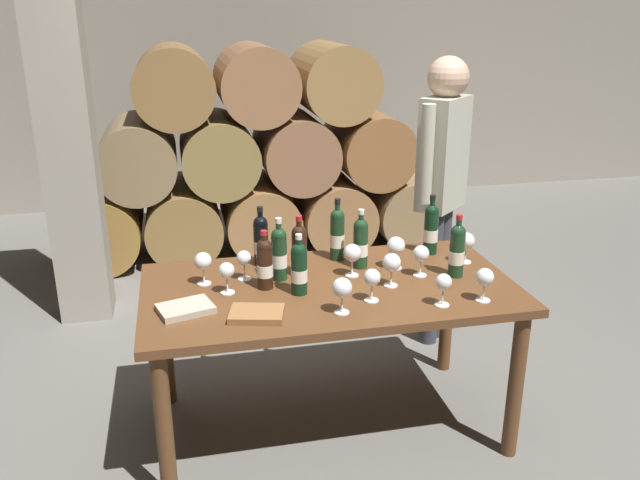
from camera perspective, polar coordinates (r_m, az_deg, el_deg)
ground_plane at (r=3.39m, az=0.76°, el=-15.79°), size 14.00×14.00×0.00m
cellar_back_wall at (r=6.93m, az=-7.41°, el=14.90°), size 10.00×0.24×2.80m
barrel_stack at (r=5.46m, az=-5.49°, el=6.81°), size 3.12×0.90×1.69m
stone_pillar at (r=4.38m, az=-21.33°, el=9.65°), size 0.32×0.32×2.60m
dining_table at (r=3.05m, az=0.82°, el=-5.52°), size 1.70×0.90×0.76m
wine_bottle_0 at (r=3.03m, az=-3.58°, el=-1.15°), size 0.07×0.07×0.30m
wine_bottle_1 at (r=3.08m, az=-1.82°, el=-0.85°), size 0.07×0.07×0.29m
wine_bottle_2 at (r=3.27m, az=1.51°, el=0.57°), size 0.07×0.07×0.32m
wine_bottle_3 at (r=3.40m, az=9.64°, el=1.00°), size 0.07×0.07×0.31m
wine_bottle_4 at (r=2.88m, az=-1.83°, el=-2.45°), size 0.07×0.07×0.28m
wine_bottle_5 at (r=3.17m, az=3.55°, el=-0.22°), size 0.07×0.07×0.29m
wine_bottle_6 at (r=2.95m, az=-4.83°, el=-2.02°), size 0.07×0.07×0.27m
wine_bottle_7 at (r=3.13m, az=11.84°, el=-0.85°), size 0.07×0.07×0.30m
wine_bottle_8 at (r=3.21m, az=-5.17°, el=-0.00°), size 0.07×0.07×0.30m
wine_glass_0 at (r=3.07m, az=2.83°, el=-1.19°), size 0.09×0.09×0.16m
wine_glass_1 at (r=3.03m, az=-10.16°, el=-1.89°), size 0.08×0.08×0.15m
wine_glass_2 at (r=2.82m, az=4.55°, el=-3.36°), size 0.07×0.07×0.15m
wine_glass_3 at (r=3.05m, az=-6.65°, el=-1.67°), size 0.07×0.07×0.14m
wine_glass_4 at (r=3.11m, az=8.78°, el=-1.26°), size 0.08×0.08×0.15m
wine_glass_5 at (r=2.70m, az=1.93°, el=-4.24°), size 0.08×0.08×0.16m
wine_glass_6 at (r=2.82m, az=10.70°, el=-3.72°), size 0.07×0.07×0.15m
wine_glass_7 at (r=3.31m, az=12.62°, el=-0.14°), size 0.08×0.08×0.16m
wine_glass_8 at (r=2.92m, az=-8.14°, el=-2.74°), size 0.07×0.07×0.15m
wine_glass_9 at (r=2.98m, az=6.25°, el=-2.03°), size 0.08×0.08×0.16m
wine_glass_10 at (r=3.18m, az=6.64°, el=-0.55°), size 0.09×0.09×0.16m
wine_glass_11 at (r=2.90m, az=14.16°, el=-3.23°), size 0.08×0.08×0.15m
tasting_notebook at (r=2.81m, az=-11.64°, el=-5.87°), size 0.26×0.22×0.03m
leather_ledger at (r=2.72m, az=-5.53°, el=-6.43°), size 0.25×0.21×0.03m
sommelier_presenting at (r=3.85m, az=10.56°, el=5.50°), size 0.39×0.36×1.72m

